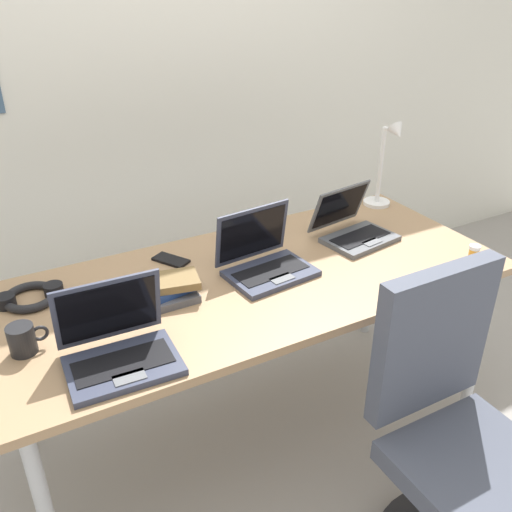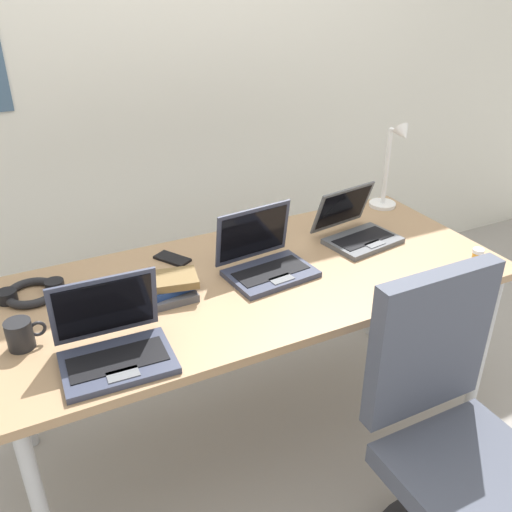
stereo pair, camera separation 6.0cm
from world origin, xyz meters
TOP-DOWN VIEW (x-y plane):
  - ground_plane at (0.00, 0.00)m, footprint 12.00×12.00m
  - wall_back at (-0.00, 1.10)m, footprint 6.00×0.13m
  - desk at (0.00, 0.00)m, footprint 1.80×0.80m
  - desk_lamp at (0.80, 0.28)m, footprint 0.12×0.18m
  - laptop_far_corner at (0.04, 0.01)m, footprint 0.32×0.27m
  - laptop_back_left at (0.49, 0.08)m, footprint 0.31×0.30m
  - laptop_by_keyboard at (-0.56, -0.23)m, footprint 0.31×0.26m
  - computer_mouse at (-0.51, 0.12)m, footprint 0.09×0.11m
  - cell_phone at (-0.23, 0.25)m, footprint 0.12×0.15m
  - headphones at (-0.73, 0.21)m, footprint 0.21×0.18m
  - pill_bottle at (0.74, -0.31)m, footprint 0.04×0.04m
  - book_stack at (-0.32, 0.01)m, footprint 0.22×0.17m
  - coffee_mug at (-0.79, -0.06)m, footprint 0.11×0.08m
  - office_chair at (0.29, -0.74)m, footprint 0.52×0.54m

SIDE VIEW (x-z plane):
  - ground_plane at x=0.00m, z-range 0.00..0.00m
  - office_chair at x=0.29m, z-range -0.09..0.88m
  - desk at x=0.00m, z-range 0.31..1.05m
  - cell_phone at x=-0.23m, z-range 0.74..0.75m
  - headphones at x=-0.73m, z-range 0.74..0.78m
  - computer_mouse at x=-0.51m, z-range 0.74..0.77m
  - book_stack at x=-0.32m, z-range 0.74..0.81m
  - pill_bottle at x=0.74m, z-range 0.74..0.82m
  - laptop_back_left at x=0.49m, z-range 0.68..0.88m
  - coffee_mug at x=-0.79m, z-range 0.74..0.83m
  - laptop_far_corner at x=0.04m, z-range 0.67..0.90m
  - laptop_by_keyboard at x=-0.56m, z-range 0.67..0.90m
  - desk_lamp at x=0.80m, z-range 0.74..1.14m
  - wall_back at x=0.00m, z-range 0.00..2.60m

